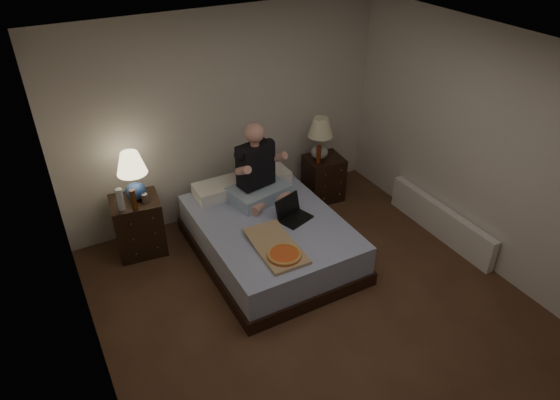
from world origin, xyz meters
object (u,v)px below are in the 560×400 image
beer_bottle_right (319,154)px  beer_bottle_left (134,199)px  nightstand_right (323,178)px  lamp_right (320,139)px  radiator (440,221)px  laptop (296,210)px  pizza_box (284,255)px  person (258,163)px  lamp_left (133,176)px  nightstand_left (139,226)px  water_bottle (120,199)px  bed (270,238)px  soda_can (145,198)px

beer_bottle_right → beer_bottle_left: bearing=-178.7°
nightstand_right → lamp_right: lamp_right is taller
beer_bottle_left → radiator: 3.51m
laptop → pizza_box: size_ratio=0.45×
person → pizza_box: bearing=-114.9°
laptop → radiator: bearing=-34.9°
lamp_left → beer_bottle_left: 0.26m
lamp_right → beer_bottle_left: lamp_right is taller
nightstand_left → water_bottle: size_ratio=2.69×
nightstand_left → pizza_box: size_ratio=0.88×
bed → nightstand_right: size_ratio=3.20×
bed → pizza_box: (-0.18, -0.65, 0.28)m
soda_can → pizza_box: (0.97, -1.35, -0.20)m
lamp_right → beer_bottle_right: lamp_right is taller
nightstand_left → lamp_left: bearing=34.5°
person → laptop: 0.69m
nightstand_left → lamp_right: lamp_right is taller
beer_bottle_right → soda_can: bearing=179.3°
nightstand_right → person: size_ratio=0.64×
pizza_box → water_bottle: bearing=134.1°
soda_can → nightstand_left: bearing=139.1°
bed → lamp_left: size_ratio=3.42×
beer_bottle_left → laptop: (1.53, -0.75, -0.19)m
beer_bottle_right → laptop: beer_bottle_right is taller
nightstand_right → lamp_left: 2.48m
bed → water_bottle: (-1.40, 0.68, 0.56)m
nightstand_left → soda_can: size_ratio=6.73×
nightstand_left → beer_bottle_right: bearing=3.7°
lamp_left → lamp_right: bearing=-1.3°
bed → beer_bottle_right: beer_bottle_right is taller
lamp_right → soda_can: bearing=-178.6°
nightstand_right → radiator: size_ratio=0.37×
lamp_right → laptop: lamp_right is taller
nightstand_left → nightstand_right: nightstand_left is taller
bed → person: (0.10, 0.45, 0.70)m
bed → radiator: (1.95, -0.63, -0.04)m
lamp_left → water_bottle: bearing=-144.5°
soda_can → pizza_box: size_ratio=0.13×
nightstand_right → radiator: (0.76, -1.38, -0.10)m
lamp_left → lamp_right: (2.33, -0.05, -0.07)m
nightstand_left → nightstand_right: (2.44, -0.05, -0.04)m
nightstand_right → lamp_right: bearing=172.0°
laptop → radiator: 1.81m
lamp_left → pizza_box: lamp_left is taller
water_bottle → beer_bottle_right: size_ratio=1.09×
bed → beer_bottle_left: (-1.28, 0.63, 0.55)m
nightstand_left → pizza_box: bearing=-46.8°
bed → beer_bottle_left: bearing=153.9°
person → nightstand_left: bearing=154.7°
nightstand_left → radiator: size_ratio=0.42×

